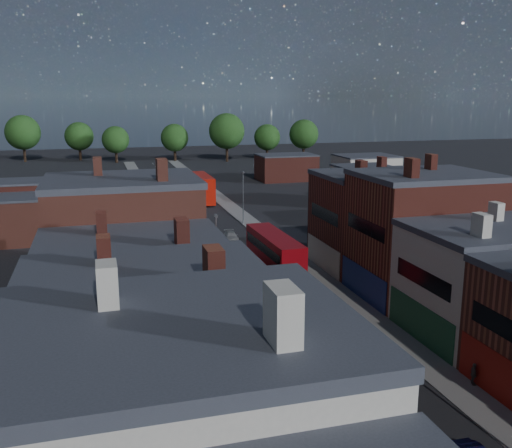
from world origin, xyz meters
TOP-DOWN VIEW (x-y plane):
  - pavement_west at (-6.50, 50.00)m, footprint 3.00×200.00m
  - pavement_east at (6.50, 50.00)m, footprint 3.00×200.00m
  - terrace_west at (-14.00, 0.00)m, footprint 12.00×80.00m
  - lamp_post_2 at (-5.20, 30.00)m, footprint 0.25×0.70m
  - lamp_post_3 at (5.20, 60.00)m, footprint 0.25×0.70m
  - bus_0 at (-3.08, 27.23)m, footprint 2.83×10.22m
  - bus_1 at (1.50, 32.56)m, footprint 3.23×11.82m
  - bus_2 at (2.63, 79.93)m, footprint 3.03×11.71m
  - car_2 at (-1.87, 37.64)m, footprint 2.57×4.69m
  - car_3 at (1.20, 51.09)m, footprint 1.72×3.88m
  - ped_1 at (-5.30, 16.58)m, footprint 0.80×0.53m
  - ped_3 at (7.69, 7.69)m, footprint 0.69×1.00m

SIDE VIEW (x-z plane):
  - pavement_west at x=-6.50m, z-range 0.00..0.12m
  - pavement_east at x=6.50m, z-range 0.00..0.12m
  - car_3 at x=1.20m, z-range 0.00..1.11m
  - car_2 at x=-1.87m, z-range 0.00..1.24m
  - ped_1 at x=-5.30m, z-range 0.12..1.64m
  - ped_3 at x=7.69m, z-range 0.12..1.67m
  - bus_0 at x=-3.08m, z-range 0.17..4.55m
  - bus_2 at x=2.63m, z-range 0.20..5.25m
  - bus_1 at x=1.50m, z-range 0.20..5.28m
  - lamp_post_2 at x=-5.20m, z-range 0.64..8.77m
  - lamp_post_3 at x=5.20m, z-range 0.64..8.77m
  - terrace_west at x=-14.00m, z-range 0.00..12.19m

